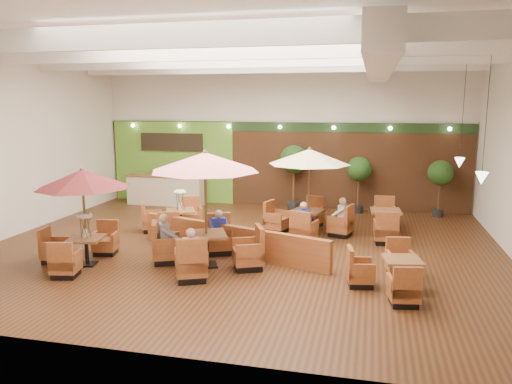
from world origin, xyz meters
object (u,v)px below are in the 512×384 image
(table_2, at_px, (309,176))
(diner_1, at_px, (219,227))
(table_1, at_px, (205,189))
(table_3, at_px, (173,219))
(topiary_1, at_px, (359,171))
(topiary_0, at_px, (294,162))
(diner_3, at_px, (304,218))
(diner_4, at_px, (341,212))
(service_counter, at_px, (166,190))
(topiary_2, at_px, (440,175))
(diner_2, at_px, (166,233))
(table_0, at_px, (81,195))
(table_4, at_px, (389,274))
(diner_0, at_px, (191,249))
(booth_divider, at_px, (230,240))
(table_5, at_px, (385,223))

(table_2, bearing_deg, diner_1, -112.90)
(table_1, xyz_separation_m, table_3, (-2.01, 2.73, -1.48))
(table_1, xyz_separation_m, topiary_1, (3.42, 6.94, -0.40))
(topiary_0, bearing_deg, diner_3, -77.23)
(table_2, distance_m, diner_4, 1.45)
(service_counter, bearing_deg, diner_4, -24.66)
(topiary_2, bearing_deg, diner_2, -136.14)
(service_counter, bearing_deg, table_0, -82.23)
(diner_3, bearing_deg, table_4, -43.35)
(table_3, distance_m, diner_3, 4.06)
(table_0, bearing_deg, diner_0, -19.90)
(diner_0, bearing_deg, booth_divider, 60.39)
(table_0, relative_size, topiary_1, 1.20)
(table_1, relative_size, topiary_2, 1.50)
(table_1, xyz_separation_m, diner_2, (-1.05, 0.00, -1.17))
(booth_divider, bearing_deg, diner_1, -166.34)
(table_1, bearing_deg, diner_4, 25.64)
(table_4, relative_size, diner_0, 3.11)
(diner_2, distance_m, diner_4, 5.39)
(topiary_1, distance_m, diner_0, 8.72)
(table_4, height_order, diner_3, diner_3)
(table_5, height_order, diner_2, diner_2)
(service_counter, distance_m, table_1, 7.93)
(diner_3, bearing_deg, topiary_0, 113.11)
(diner_3, bearing_deg, booth_divider, -127.80)
(table_5, bearing_deg, diner_4, -164.92)
(topiary_1, height_order, diner_2, topiary_1)
(table_3, relative_size, table_5, 1.02)
(topiary_1, bearing_deg, diner_4, -96.77)
(service_counter, bearing_deg, topiary_1, 1.55)
(booth_divider, xyz_separation_m, topiary_1, (3.11, 5.92, 1.13))
(diner_1, height_order, diner_4, diner_4)
(table_1, distance_m, diner_3, 3.49)
(table_2, bearing_deg, topiary_1, 84.36)
(service_counter, bearing_deg, diner_3, -34.81)
(topiary_0, relative_size, diner_2, 3.04)
(diner_2, height_order, diner_4, diner_2)
(topiary_1, xyz_separation_m, diner_2, (-4.46, -6.94, -0.77))
(topiary_0, bearing_deg, table_5, -42.14)
(diner_4, bearing_deg, table_0, 134.91)
(diner_2, height_order, diner_3, diner_2)
(booth_divider, distance_m, diner_3, 2.35)
(table_2, xyz_separation_m, topiary_2, (4.14, 3.40, -0.32))
(topiary_1, relative_size, diner_0, 2.68)
(table_5, distance_m, topiary_0, 4.63)
(table_4, distance_m, diner_4, 4.30)
(table_5, distance_m, diner_1, 5.24)
(topiary_1, distance_m, diner_4, 3.51)
(booth_divider, relative_size, table_4, 2.42)
(service_counter, distance_m, table_4, 11.02)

